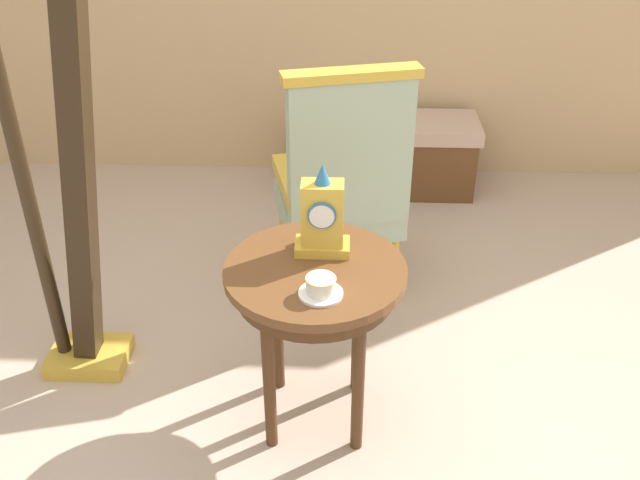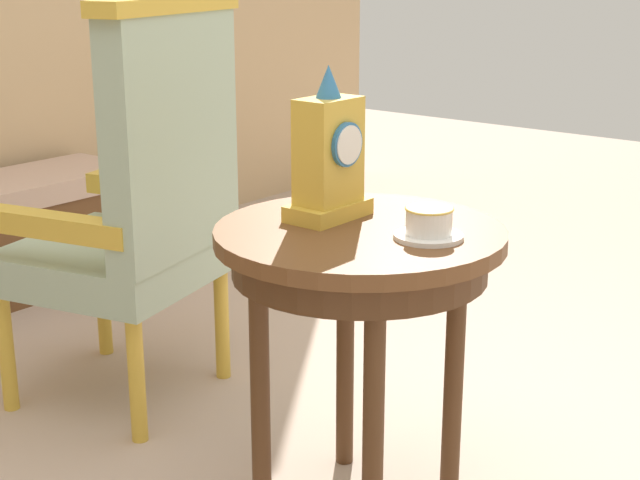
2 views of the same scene
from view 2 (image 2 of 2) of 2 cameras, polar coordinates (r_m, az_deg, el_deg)
name	(u,v)px [view 2 (image 2 of 2)]	position (r m, az deg, el deg)	size (l,w,h in m)	color
side_table	(359,267)	(2.05, 2.38, -1.63)	(0.63, 0.63, 0.68)	brown
teacup_left	(429,224)	(1.95, 6.56, 0.95)	(0.14, 0.14, 0.07)	white
mantel_clock	(329,158)	(2.07, 0.54, 4.94)	(0.19, 0.11, 0.34)	gold
armchair	(140,202)	(2.65, -10.76, 2.28)	(0.65, 0.65, 1.14)	#9EB299
window_bench	(4,237)	(3.77, -18.45, 0.15)	(1.05, 0.40, 0.44)	#CCA893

